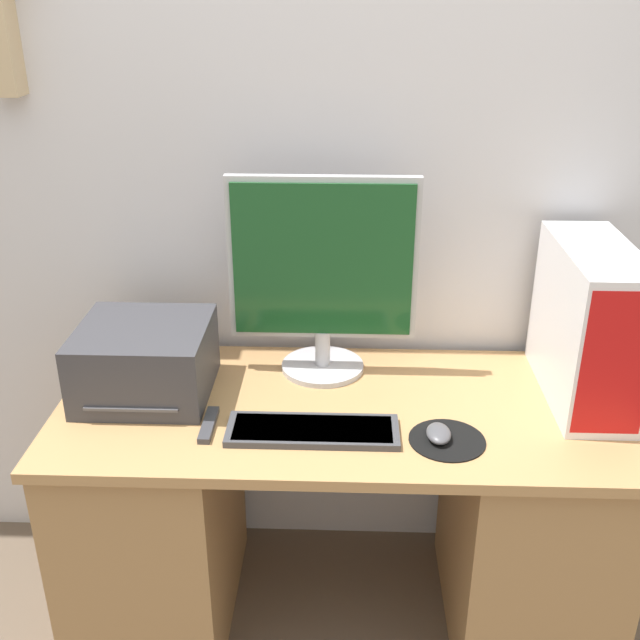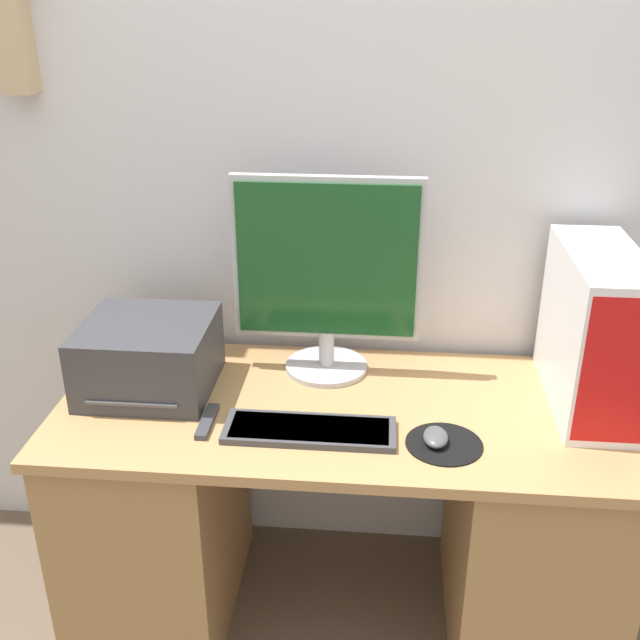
{
  "view_description": "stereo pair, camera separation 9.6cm",
  "coord_description": "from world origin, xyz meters",
  "px_view_note": "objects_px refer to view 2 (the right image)",
  "views": [
    {
      "loc": [
        0.01,
        -1.42,
        1.81
      ],
      "look_at": [
        -0.06,
        0.34,
        1.01
      ],
      "focal_mm": 42.0,
      "sensor_mm": 36.0,
      "label": 1
    },
    {
      "loc": [
        0.1,
        -1.41,
        1.81
      ],
      "look_at": [
        -0.06,
        0.34,
        1.01
      ],
      "focal_mm": 42.0,
      "sensor_mm": 36.0,
      "label": 2
    }
  ],
  "objects_px": {
    "printer": "(149,356)",
    "remote_control": "(207,421)",
    "keyboard": "(310,430)",
    "monitor": "(327,271)",
    "mouse": "(436,437)",
    "computer_tower": "(594,331)"
  },
  "relations": [
    {
      "from": "printer",
      "to": "remote_control",
      "type": "bearing_deg",
      "value": -41.32
    },
    {
      "from": "keyboard",
      "to": "monitor",
      "type": "bearing_deg",
      "value": 87.85
    },
    {
      "from": "keyboard",
      "to": "remote_control",
      "type": "relative_size",
      "value": 2.78
    },
    {
      "from": "monitor",
      "to": "keyboard",
      "type": "bearing_deg",
      "value": -92.15
    },
    {
      "from": "remote_control",
      "to": "mouse",
      "type": "bearing_deg",
      "value": -3.41
    },
    {
      "from": "monitor",
      "to": "keyboard",
      "type": "relative_size",
      "value": 1.32
    },
    {
      "from": "printer",
      "to": "monitor",
      "type": "bearing_deg",
      "value": 17.92
    },
    {
      "from": "monitor",
      "to": "computer_tower",
      "type": "height_order",
      "value": "monitor"
    },
    {
      "from": "mouse",
      "to": "remote_control",
      "type": "distance_m",
      "value": 0.59
    },
    {
      "from": "keyboard",
      "to": "printer",
      "type": "relative_size",
      "value": 1.24
    },
    {
      "from": "printer",
      "to": "computer_tower",
      "type": "bearing_deg",
      "value": 1.67
    },
    {
      "from": "computer_tower",
      "to": "remote_control",
      "type": "bearing_deg",
      "value": -168.03
    },
    {
      "from": "mouse",
      "to": "remote_control",
      "type": "relative_size",
      "value": 0.59
    },
    {
      "from": "mouse",
      "to": "computer_tower",
      "type": "distance_m",
      "value": 0.52
    },
    {
      "from": "monitor",
      "to": "mouse",
      "type": "height_order",
      "value": "monitor"
    },
    {
      "from": "printer",
      "to": "keyboard",
      "type": "bearing_deg",
      "value": -22.59
    },
    {
      "from": "keyboard",
      "to": "mouse",
      "type": "distance_m",
      "value": 0.32
    },
    {
      "from": "mouse",
      "to": "remote_control",
      "type": "bearing_deg",
      "value": 176.59
    },
    {
      "from": "remote_control",
      "to": "computer_tower",
      "type": "bearing_deg",
      "value": 11.97
    },
    {
      "from": "keyboard",
      "to": "computer_tower",
      "type": "xyz_separation_m",
      "value": [
        0.73,
        0.23,
        0.2
      ]
    },
    {
      "from": "remote_control",
      "to": "keyboard",
      "type": "bearing_deg",
      "value": -4.03
    },
    {
      "from": "remote_control",
      "to": "monitor",
      "type": "bearing_deg",
      "value": 49.68
    }
  ]
}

